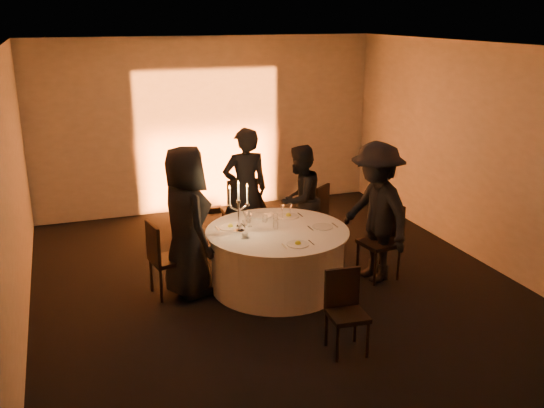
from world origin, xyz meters
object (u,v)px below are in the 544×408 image
object	(u,v)px
chair_back_left	(241,207)
guest_right	(376,212)
guest_left	(186,222)
guest_back_right	(300,199)
chair_front	(345,306)
banquet_table	(277,258)
guest_back_left	(245,190)
chair_back_right	(316,210)
chair_right	(384,236)
coffee_cup	(245,235)
chair_left	(162,255)
candelabra	(239,214)

from	to	relation	value
chair_back_left	guest_right	xyz separation A→B (m)	(1.30, -1.71, 0.31)
guest_left	guest_back_right	xyz separation A→B (m)	(1.83, 0.83, -0.14)
chair_front	guest_left	world-z (taller)	guest_left
banquet_table	guest_back_right	distance (m)	1.33
guest_back_left	guest_right	size ratio (longest dim) A/B	1.00
chair_back_right	chair_right	xyz separation A→B (m)	(0.30, -1.54, 0.08)
guest_back_right	coffee_cup	size ratio (longest dim) A/B	14.43
chair_back_right	guest_right	distance (m)	1.61
banquet_table	guest_back_right	bearing A→B (deg)	55.18
chair_back_left	guest_back_left	world-z (taller)	guest_back_left
chair_right	guest_back_right	xyz separation A→B (m)	(-0.71, 1.22, 0.22)
chair_back_left	guest_back_right	xyz separation A→B (m)	(0.74, -0.48, 0.19)
banquet_table	guest_right	world-z (taller)	guest_right
chair_front	banquet_table	bearing A→B (deg)	99.16
chair_left	chair_back_right	size ratio (longest dim) A/B	1.07
guest_left	coffee_cup	world-z (taller)	guest_left
chair_right	guest_left	distance (m)	2.59
chair_front	candelabra	distance (m)	1.92
banquet_table	chair_back_left	world-z (taller)	chair_back_left
chair_front	chair_right	bearing A→B (deg)	53.03
coffee_cup	chair_front	bearing A→B (deg)	-68.50
banquet_table	coffee_cup	xyz separation A→B (m)	(-0.46, -0.12, 0.42)
chair_left	candelabra	world-z (taller)	candelabra
chair_front	guest_back_right	distance (m)	2.77
guest_left	guest_back_right	bearing A→B (deg)	-76.44
chair_back_left	candelabra	bearing A→B (deg)	73.31
banquet_table	chair_back_left	xyz separation A→B (m)	(-0.02, 1.52, 0.22)
chair_back_left	chair_right	world-z (taller)	chair_back_left
chair_back_right	guest_back_right	distance (m)	0.59
guest_left	chair_back_right	bearing A→B (deg)	-73.72
banquet_table	coffee_cup	distance (m)	0.63
chair_right	guest_left	bearing A→B (deg)	-107.19
chair_left	chair_back_right	xyz separation A→B (m)	(2.54, 1.12, -0.04)
chair_front	guest_right	size ratio (longest dim) A/B	0.47
guest_left	guest_right	size ratio (longest dim) A/B	1.02
chair_back_right	guest_back_right	bearing A→B (deg)	0.17
chair_left	candelabra	xyz separation A→B (m)	(0.94, -0.14, 0.47)
banquet_table	chair_right	xyz separation A→B (m)	(1.43, -0.18, 0.19)
coffee_cup	guest_back_right	bearing A→B (deg)	44.40
chair_back_left	banquet_table	bearing A→B (deg)	91.67
chair_back_right	guest_left	size ratio (longest dim) A/B	0.47
chair_left	guest_back_left	world-z (taller)	guest_back_left
chair_back_right	guest_left	xyz separation A→B (m)	(-2.23, -1.14, 0.44)
guest_back_right	banquet_table	bearing A→B (deg)	20.36
chair_left	coffee_cup	xyz separation A→B (m)	(0.95, -0.35, 0.26)
chair_back_right	guest_left	world-z (taller)	guest_left
chair_back_left	guest_back_left	bearing A→B (deg)	96.70
chair_left	chair_front	bearing A→B (deg)	-150.90
guest_back_left	coffee_cup	world-z (taller)	guest_back_left
guest_left	guest_back_left	xyz separation A→B (m)	(1.10, 1.12, -0.02)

